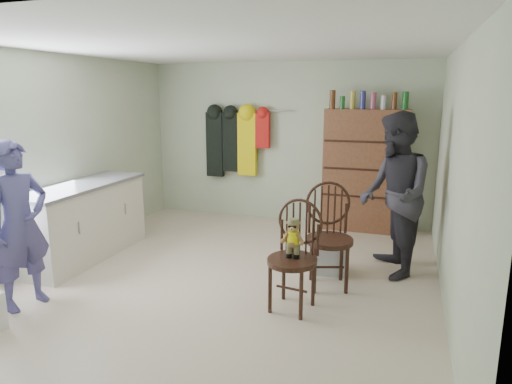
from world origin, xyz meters
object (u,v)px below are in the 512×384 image
(counter, at_px, (83,221))
(chair_far, at_px, (329,231))
(chair_front, at_px, (295,249))
(dresser, at_px, (365,170))

(counter, height_order, chair_far, chair_far)
(counter, distance_m, chair_far, 3.04)
(counter, bearing_deg, chair_far, 2.34)
(counter, relative_size, chair_front, 1.77)
(dresser, bearing_deg, counter, -144.32)
(chair_front, height_order, chair_far, chair_far)
(chair_front, bearing_deg, counter, 178.20)
(chair_front, height_order, dresser, dresser)
(counter, distance_m, chair_front, 2.87)
(chair_far, bearing_deg, dresser, 68.67)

